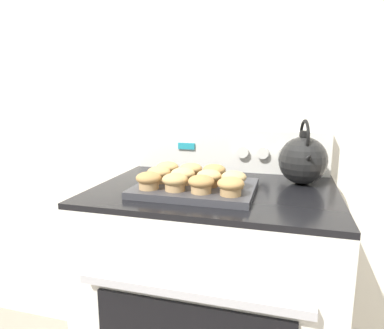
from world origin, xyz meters
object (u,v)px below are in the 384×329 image
(muffin_r0_c2, at_px, (201,183))
(muffin_r1_c2, at_px, (209,177))
(muffin_r2_c2, at_px, (214,172))
(muffin_r0_c1, at_px, (175,181))
(stove_range, at_px, (214,306))
(muffin_pan, at_px, (196,188))
(muffin_r0_c0, at_px, (149,180))
(muffin_r2_c0, at_px, (168,169))
(muffin_r1_c0, at_px, (159,174))
(muffin_r1_c3, at_px, (234,179))
(tea_kettle, at_px, (303,160))
(muffin_r2_c1, at_px, (191,170))
(muffin_r1_c1, at_px, (183,175))
(muffin_r0_c3, at_px, (231,186))

(muffin_r0_c2, relative_size, muffin_r1_c2, 1.00)
(muffin_r2_c2, bearing_deg, muffin_r0_c1, -117.26)
(stove_range, height_order, muffin_r0_c2, muffin_r0_c2)
(muffin_pan, height_order, muffin_r0_c0, muffin_r0_c0)
(muffin_r0_c1, bearing_deg, muffin_r2_c0, 116.68)
(muffin_r0_c0, height_order, muffin_r0_c1, same)
(muffin_r1_c0, bearing_deg, muffin_r1_c3, -0.59)
(muffin_r2_c0, height_order, tea_kettle, tea_kettle)
(muffin_r0_c1, xyz_separation_m, muffin_r2_c1, (0.00, 0.17, 0.00))
(muffin_r0_c2, distance_m, muffin_r1_c2, 0.08)
(muffin_r1_c1, bearing_deg, muffin_r0_c0, -133.80)
(muffin_r2_c0, bearing_deg, muffin_r1_c1, -45.47)
(muffin_r0_c3, height_order, muffin_r2_c1, same)
(muffin_r1_c1, xyz_separation_m, tea_kettle, (0.38, 0.19, 0.04))
(muffin_r1_c2, height_order, tea_kettle, tea_kettle)
(muffin_r2_c1, bearing_deg, muffin_r0_c1, -90.93)
(muffin_r1_c0, distance_m, muffin_r2_c1, 0.12)
(muffin_r1_c3, bearing_deg, muffin_r1_c0, 179.41)
(muffin_pan, xyz_separation_m, muffin_r1_c0, (-0.13, 0.00, 0.04))
(muffin_r1_c2, height_order, muffin_r1_c3, same)
(stove_range, relative_size, muffin_r0_c3, 11.45)
(muffin_r0_c1, height_order, muffin_r2_c2, same)
(muffin_r1_c2, bearing_deg, muffin_r1_c0, 179.03)
(muffin_r1_c0, bearing_deg, muffin_r0_c1, -44.44)
(muffin_pan, bearing_deg, muffin_r0_c2, -64.71)
(muffin_pan, distance_m, muffin_r0_c0, 0.16)
(muffin_r0_c2, height_order, muffin_r2_c1, same)
(muffin_r2_c0, bearing_deg, muffin_r1_c2, -27.21)
(muffin_r1_c2, bearing_deg, stove_range, 85.76)
(muffin_r1_c0, distance_m, muffin_r1_c3, 0.25)
(muffin_r0_c0, distance_m, muffin_r2_c0, 0.17)
(muffin_pan, distance_m, muffin_r0_c3, 0.16)
(muffin_r2_c0, bearing_deg, muffin_r0_c3, -33.84)
(muffin_r2_c0, bearing_deg, muffin_r2_c1, -1.04)
(muffin_r2_c1, bearing_deg, tea_kettle, 16.50)
(stove_range, xyz_separation_m, muffin_r1_c0, (-0.18, -0.07, 0.50))
(muffin_r2_c1, bearing_deg, muffin_r1_c2, -45.61)
(muffin_r0_c0, distance_m, muffin_r1_c2, 0.19)
(muffin_r0_c2, bearing_deg, muffin_r1_c0, 153.24)
(stove_range, height_order, muffin_r2_c0, muffin_r2_c0)
(stove_range, xyz_separation_m, muffin_r2_c1, (-0.09, 0.01, 0.50))
(muffin_pan, height_order, tea_kettle, tea_kettle)
(muffin_r0_c3, bearing_deg, muffin_r1_c2, 135.17)
(stove_range, height_order, muffin_r0_c0, muffin_r0_c0)
(stove_range, relative_size, muffin_r1_c1, 11.45)
(muffin_r1_c0, distance_m, muffin_r1_c2, 0.17)
(stove_range, height_order, muffin_pan, muffin_pan)
(muffin_r0_c1, distance_m, muffin_r2_c2, 0.19)
(muffin_r0_c3, height_order, tea_kettle, tea_kettle)
(muffin_r1_c1, distance_m, muffin_r2_c0, 0.12)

